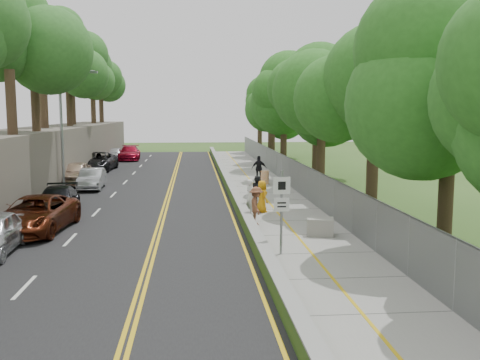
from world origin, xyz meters
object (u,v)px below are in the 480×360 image
at_px(signpost, 282,203).
at_px(person_far, 259,168).
at_px(construction_barrel, 265,177).
at_px(concrete_block, 320,227).
at_px(car_2, 35,214).
at_px(painter_0, 262,196).
at_px(streetlight, 65,121).

bearing_deg(signpost, person_far, 85.19).
bearing_deg(construction_barrel, concrete_block, -89.29).
relative_size(signpost, car_2, 0.55).
height_order(car_2, person_far, person_far).
xyz_separation_m(signpost, car_2, (-10.05, 4.60, -1.15)).
height_order(signpost, concrete_block, signpost).
bearing_deg(person_far, painter_0, 90.18).
bearing_deg(person_far, car_2, 60.47).
bearing_deg(concrete_block, streetlight, 134.00).
bearing_deg(painter_0, person_far, -27.51).
height_order(concrete_block, person_far, person_far).
bearing_deg(concrete_block, construction_barrel, 90.71).
bearing_deg(streetlight, signpost, -55.92).
bearing_deg(streetlight, concrete_block, -46.00).
relative_size(painter_0, person_far, 0.87).
xyz_separation_m(streetlight, person_far, (13.26, 3.78, -3.64)).
xyz_separation_m(streetlight, concrete_block, (13.66, -14.15, -4.22)).
bearing_deg(signpost, car_2, 155.40).
distance_m(signpost, person_far, 20.89).
distance_m(construction_barrel, painter_0, 10.88).
bearing_deg(concrete_block, signpost, -126.84).
bearing_deg(construction_barrel, signpost, -95.86).
bearing_deg(streetlight, person_far, 15.89).
distance_m(painter_0, person_far, 12.61).
distance_m(signpost, construction_barrel, 19.17).
xyz_separation_m(concrete_block, car_2, (-12.20, 1.73, 0.40)).
distance_m(signpost, car_2, 11.11).
distance_m(streetlight, car_2, 13.07).
xyz_separation_m(streetlight, car_2, (1.46, -12.41, -3.82)).
relative_size(construction_barrel, painter_0, 0.58).
bearing_deg(painter_0, car_2, 88.25).
height_order(streetlight, concrete_block, streetlight).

